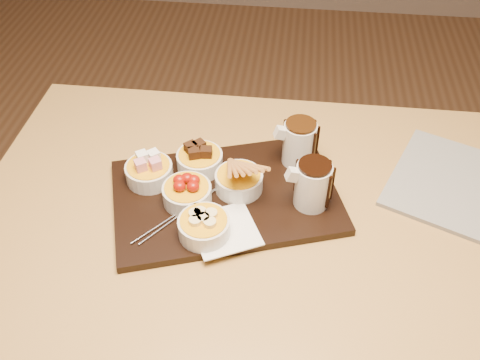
# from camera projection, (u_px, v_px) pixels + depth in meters

# --- Properties ---
(dining_table) EXTENTS (1.20, 0.80, 0.75)m
(dining_table) POSITION_uv_depth(u_px,v_px,m) (260.00, 241.00, 1.17)
(dining_table) COLOR #A77D3E
(dining_table) RESTS_ON ground
(serving_board) EXTENTS (0.53, 0.43, 0.02)m
(serving_board) POSITION_uv_depth(u_px,v_px,m) (226.00, 197.00, 1.12)
(serving_board) COLOR black
(serving_board) RESTS_ON dining_table
(napkin) EXTENTS (0.16, 0.16, 0.00)m
(napkin) POSITION_uv_depth(u_px,v_px,m) (225.00, 230.00, 1.03)
(napkin) COLOR white
(napkin) RESTS_ON serving_board
(bowl_marshmallows) EXTENTS (0.10, 0.10, 0.04)m
(bowl_marshmallows) POSITION_uv_depth(u_px,v_px,m) (149.00, 173.00, 1.13)
(bowl_marshmallows) COLOR beige
(bowl_marshmallows) RESTS_ON serving_board
(bowl_cake) EXTENTS (0.10, 0.10, 0.04)m
(bowl_cake) POSITION_uv_depth(u_px,v_px,m) (200.00, 161.00, 1.15)
(bowl_cake) COLOR beige
(bowl_cake) RESTS_ON serving_board
(bowl_strawberries) EXTENTS (0.10, 0.10, 0.04)m
(bowl_strawberries) POSITION_uv_depth(u_px,v_px,m) (187.00, 194.00, 1.08)
(bowl_strawberries) COLOR beige
(bowl_strawberries) RESTS_ON serving_board
(bowl_biscotti) EXTENTS (0.10, 0.10, 0.04)m
(bowl_biscotti) POSITION_uv_depth(u_px,v_px,m) (239.00, 182.00, 1.11)
(bowl_biscotti) COLOR beige
(bowl_biscotti) RESTS_ON serving_board
(bowl_bananas) EXTENTS (0.10, 0.10, 0.04)m
(bowl_bananas) POSITION_uv_depth(u_px,v_px,m) (204.00, 227.00, 1.02)
(bowl_bananas) COLOR beige
(bowl_bananas) RESTS_ON serving_board
(pitcher_dark_chocolate) EXTENTS (0.09, 0.09, 0.10)m
(pitcher_dark_chocolate) POSITION_uv_depth(u_px,v_px,m) (313.00, 185.00, 1.06)
(pitcher_dark_chocolate) COLOR silver
(pitcher_dark_chocolate) RESTS_ON serving_board
(pitcher_milk_chocolate) EXTENTS (0.09, 0.09, 0.10)m
(pitcher_milk_chocolate) POSITION_uv_depth(u_px,v_px,m) (299.00, 144.00, 1.15)
(pitcher_milk_chocolate) COLOR silver
(pitcher_milk_chocolate) RESTS_ON serving_board
(fondue_skewers) EXTENTS (0.22, 0.19, 0.01)m
(fondue_skewers) POSITION_uv_depth(u_px,v_px,m) (184.00, 209.00, 1.07)
(fondue_skewers) COLOR silver
(fondue_skewers) RESTS_ON serving_board
(newspaper) EXTENTS (0.43, 0.40, 0.01)m
(newspaper) POSITION_uv_depth(u_px,v_px,m) (478.00, 192.00, 1.13)
(newspaper) COLOR beige
(newspaper) RESTS_ON dining_table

